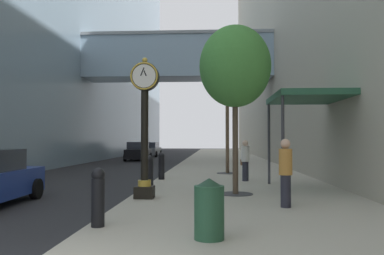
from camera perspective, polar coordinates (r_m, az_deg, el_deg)
name	(u,v)px	position (r m, az deg, el deg)	size (l,w,h in m)	color
ground_plane	(182,164)	(31.38, -1.49, -5.14)	(110.00, 110.00, 0.00)	#262628
sidewalk_right	(226,161)	(34.28, 4.80, -4.74)	(7.01, 80.00, 0.14)	#ADA593
street_clock	(145,121)	(11.94, -6.73, 0.95)	(0.84, 0.55, 4.16)	black
bollard_nearest	(98,196)	(8.25, -13.18, -9.41)	(0.27, 0.27, 1.16)	black
bollard_third	(150,171)	(14.40, -6.02, -6.15)	(0.27, 0.27, 1.16)	black
bollard_fourth	(161,165)	(17.52, -4.35, -5.37)	(0.27, 0.27, 1.16)	black
street_tree_near	(235,67)	(12.99, 6.12, 8.52)	(2.27, 2.27, 5.36)	#333335
street_tree_mid_near	(227,77)	(20.91, 5.01, 7.16)	(2.07, 2.07, 6.19)	#333335
trash_bin	(209,208)	(7.07, 2.45, -11.31)	(0.53, 0.53, 1.05)	#234C33
pedestrian_walking	(245,159)	(16.93, 7.56, -4.51)	(0.44, 0.52, 1.70)	#23232D
pedestrian_by_clock	(286,171)	(10.54, 13.13, -6.00)	(0.46, 0.46, 1.74)	#23232D
storefront_awning	(306,99)	(14.66, 15.86, 3.91)	(2.40, 3.60, 3.30)	#235138
car_grey_mid	(150,150)	(44.70, -5.92, -3.13)	(2.03, 4.69, 1.59)	slate
car_black_far	(138,151)	(36.48, -7.63, -3.39)	(2.16, 4.38, 1.66)	black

